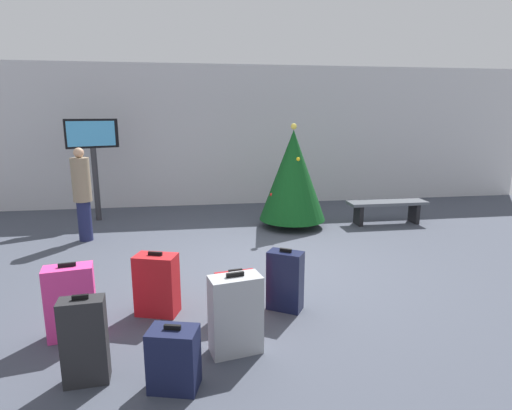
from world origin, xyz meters
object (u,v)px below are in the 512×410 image
at_px(waiting_bench, 387,207).
at_px(suitcase_4, 71,302).
at_px(traveller_0, 82,192).
at_px(suitcase_6, 236,295).
at_px(suitcase_5, 236,315).
at_px(holiday_tree, 293,175).
at_px(suitcase_1, 157,285).
at_px(flight_info_kiosk, 93,148).
at_px(suitcase_2, 84,341).
at_px(suitcase_3, 285,281).
at_px(suitcase_0, 174,359).

bearing_deg(waiting_bench, suitcase_4, -144.47).
distance_m(traveller_0, suitcase_6, 4.18).
height_order(suitcase_5, suitcase_6, suitcase_5).
distance_m(holiday_tree, suitcase_1, 4.30).
bearing_deg(flight_info_kiosk, suitcase_4, -81.26).
xyz_separation_m(suitcase_1, suitcase_2, (-0.51, -1.20, 0.03)).
xyz_separation_m(flight_info_kiosk, traveller_0, (0.09, -1.53, -0.67)).
relative_size(suitcase_3, suitcase_6, 1.29).
xyz_separation_m(flight_info_kiosk, suitcase_3, (3.09, -4.76, -1.21)).
distance_m(suitcase_1, suitcase_2, 1.30).
distance_m(suitcase_4, suitcase_6, 1.72).
relative_size(suitcase_1, suitcase_6, 1.29).
relative_size(suitcase_2, suitcase_6, 1.39).
bearing_deg(suitcase_4, traveller_0, 101.01).
height_order(holiday_tree, suitcase_6, holiday_tree).
height_order(suitcase_1, suitcase_3, same).
height_order(holiday_tree, suitcase_4, holiday_tree).
bearing_deg(suitcase_2, suitcase_5, 11.58).
distance_m(suitcase_0, suitcase_3, 1.79).
relative_size(holiday_tree, waiting_bench, 1.26).
xyz_separation_m(holiday_tree, waiting_bench, (2.02, -0.07, -0.70)).
relative_size(holiday_tree, traveller_0, 1.23).
distance_m(holiday_tree, suitcase_4, 5.10).
bearing_deg(suitcase_6, suitcase_1, 164.40).
height_order(flight_info_kiosk, suitcase_5, flight_info_kiosk).
relative_size(waiting_bench, suitcase_0, 2.86).
xyz_separation_m(waiting_bench, traveller_0, (-5.98, -0.27, 0.53)).
bearing_deg(suitcase_3, suitcase_2, -151.45).
xyz_separation_m(holiday_tree, suitcase_6, (-1.56, -3.72, -0.79)).
bearing_deg(traveller_0, suitcase_6, -54.59).
bearing_deg(flight_info_kiosk, suitcase_3, -57.06).
xyz_separation_m(suitcase_1, suitcase_3, (1.48, -0.11, 0.00)).
height_order(suitcase_4, suitcase_6, suitcase_4).
bearing_deg(flight_info_kiosk, waiting_bench, -11.66).
height_order(holiday_tree, suitcase_1, holiday_tree).
relative_size(flight_info_kiosk, suitcase_5, 2.66).
distance_m(flight_info_kiosk, suitcase_6, 5.64).
distance_m(waiting_bench, suitcase_6, 5.11).
height_order(suitcase_3, suitcase_5, suitcase_5).
relative_size(suitcase_0, suitcase_3, 0.77).
xyz_separation_m(suitcase_0, suitcase_1, (-0.24, 1.40, 0.09)).
xyz_separation_m(suitcase_2, suitcase_4, (-0.32, 0.81, -0.00)).
bearing_deg(suitcase_5, waiting_bench, 49.79).
bearing_deg(suitcase_1, suitcase_4, -155.19).
height_order(waiting_bench, suitcase_1, suitcase_1).
height_order(suitcase_1, suitcase_6, suitcase_1).
height_order(flight_info_kiosk, suitcase_1, flight_info_kiosk).
relative_size(suitcase_3, suitcase_4, 0.93).
xyz_separation_m(waiting_bench, suitcase_1, (-4.46, -3.40, -0.01)).
height_order(suitcase_0, suitcase_2, suitcase_2).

